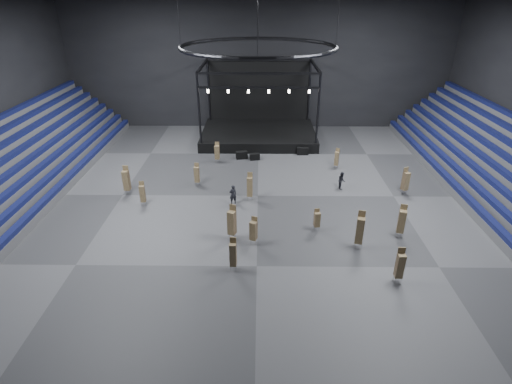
{
  "coord_description": "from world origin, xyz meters",
  "views": [
    {
      "loc": [
        0.19,
        -32.59,
        16.96
      ],
      "look_at": [
        -0.14,
        -2.0,
        1.4
      ],
      "focal_mm": 28.0,
      "sensor_mm": 36.0,
      "label": 1
    }
  ],
  "objects_px": {
    "chair_stack_9": "(126,180)",
    "chair_stack_10": "(233,254)",
    "chair_stack_4": "(337,158)",
    "man_center": "(233,195)",
    "chair_stack_6": "(232,222)",
    "chair_stack_13": "(197,174)",
    "stage": "(259,127)",
    "chair_stack_1": "(406,181)",
    "chair_stack_2": "(400,265)",
    "chair_stack_11": "(360,230)",
    "flight_case_right": "(303,151)",
    "flight_case_left": "(242,155)",
    "chair_stack_0": "(253,230)",
    "flight_case_mid": "(255,157)",
    "chair_stack_12": "(317,219)",
    "chair_stack_8": "(217,152)",
    "chair_stack_5": "(142,193)",
    "chair_stack_3": "(250,186)",
    "crew_member": "(342,180)",
    "chair_stack_7": "(402,221)"
  },
  "relations": [
    {
      "from": "chair_stack_4",
      "to": "crew_member",
      "type": "distance_m",
      "value": 4.81
    },
    {
      "from": "chair_stack_5",
      "to": "chair_stack_12",
      "type": "xyz_separation_m",
      "value": [
        14.68,
        -3.94,
        -0.17
      ]
    },
    {
      "from": "flight_case_mid",
      "to": "chair_stack_11",
      "type": "distance_m",
      "value": 18.66
    },
    {
      "from": "chair_stack_0",
      "to": "chair_stack_3",
      "type": "xyz_separation_m",
      "value": [
        -0.44,
        6.99,
        0.16
      ]
    },
    {
      "from": "flight_case_mid",
      "to": "chair_stack_2",
      "type": "relative_size",
      "value": 0.42
    },
    {
      "from": "chair_stack_0",
      "to": "chair_stack_8",
      "type": "height_order",
      "value": "chair_stack_8"
    },
    {
      "from": "chair_stack_12",
      "to": "stage",
      "type": "bearing_deg",
      "value": 93.89
    },
    {
      "from": "chair_stack_11",
      "to": "chair_stack_13",
      "type": "height_order",
      "value": "chair_stack_11"
    },
    {
      "from": "chair_stack_0",
      "to": "chair_stack_4",
      "type": "distance_m",
      "value": 16.59
    },
    {
      "from": "chair_stack_9",
      "to": "chair_stack_10",
      "type": "xyz_separation_m",
      "value": [
        10.44,
        -11.09,
        -0.17
      ]
    },
    {
      "from": "flight_case_mid",
      "to": "man_center",
      "type": "distance_m",
      "value": 10.43
    },
    {
      "from": "chair_stack_13",
      "to": "chair_stack_8",
      "type": "bearing_deg",
      "value": 81.57
    },
    {
      "from": "stage",
      "to": "chair_stack_12",
      "type": "bearing_deg",
      "value": -78.07
    },
    {
      "from": "stage",
      "to": "chair_stack_9",
      "type": "relative_size",
      "value": 5.03
    },
    {
      "from": "chair_stack_8",
      "to": "man_center",
      "type": "bearing_deg",
      "value": -72.63
    },
    {
      "from": "chair_stack_4",
      "to": "man_center",
      "type": "relative_size",
      "value": 1.23
    },
    {
      "from": "chair_stack_13",
      "to": "man_center",
      "type": "bearing_deg",
      "value": -39.98
    },
    {
      "from": "flight_case_right",
      "to": "chair_stack_13",
      "type": "xyz_separation_m",
      "value": [
        -10.94,
        -8.23,
        0.75
      ]
    },
    {
      "from": "chair_stack_1",
      "to": "chair_stack_7",
      "type": "bearing_deg",
      "value": -130.97
    },
    {
      "from": "chair_stack_8",
      "to": "chair_stack_13",
      "type": "distance_m",
      "value": 5.96
    },
    {
      "from": "chair_stack_9",
      "to": "chair_stack_11",
      "type": "relative_size",
      "value": 0.93
    },
    {
      "from": "chair_stack_11",
      "to": "chair_stack_13",
      "type": "relative_size",
      "value": 1.32
    },
    {
      "from": "flight_case_left",
      "to": "chair_stack_0",
      "type": "relative_size",
      "value": 0.55
    },
    {
      "from": "chair_stack_6",
      "to": "chair_stack_13",
      "type": "bearing_deg",
      "value": 135.68
    },
    {
      "from": "flight_case_left",
      "to": "crew_member",
      "type": "height_order",
      "value": "crew_member"
    },
    {
      "from": "chair_stack_13",
      "to": "chair_stack_10",
      "type": "bearing_deg",
      "value": -66.81
    },
    {
      "from": "chair_stack_4",
      "to": "flight_case_left",
      "type": "bearing_deg",
      "value": -174.28
    },
    {
      "from": "flight_case_mid",
      "to": "chair_stack_6",
      "type": "bearing_deg",
      "value": -95.38
    },
    {
      "from": "chair_stack_2",
      "to": "chair_stack_11",
      "type": "relative_size",
      "value": 0.84
    },
    {
      "from": "flight_case_mid",
      "to": "chair_stack_2",
      "type": "distance_m",
      "value": 22.84
    },
    {
      "from": "chair_stack_13",
      "to": "stage",
      "type": "bearing_deg",
      "value": 72.36
    },
    {
      "from": "chair_stack_1",
      "to": "chair_stack_13",
      "type": "bearing_deg",
      "value": 154.43
    },
    {
      "from": "chair_stack_0",
      "to": "chair_stack_9",
      "type": "distance_m",
      "value": 14.22
    },
    {
      "from": "chair_stack_5",
      "to": "chair_stack_8",
      "type": "relative_size",
      "value": 0.98
    },
    {
      "from": "chair_stack_4",
      "to": "man_center",
      "type": "bearing_deg",
      "value": -122.38
    },
    {
      "from": "chair_stack_9",
      "to": "chair_stack_12",
      "type": "height_order",
      "value": "chair_stack_9"
    },
    {
      "from": "stage",
      "to": "chair_stack_0",
      "type": "height_order",
      "value": "stage"
    },
    {
      "from": "flight_case_left",
      "to": "chair_stack_6",
      "type": "bearing_deg",
      "value": -90.07
    },
    {
      "from": "chair_stack_3",
      "to": "chair_stack_11",
      "type": "xyz_separation_m",
      "value": [
        8.12,
        -7.4,
        0.18
      ]
    },
    {
      "from": "man_center",
      "to": "chair_stack_8",
      "type": "bearing_deg",
      "value": -97.49
    },
    {
      "from": "stage",
      "to": "chair_stack_1",
      "type": "distance_m",
      "value": 20.7
    },
    {
      "from": "chair_stack_0",
      "to": "chair_stack_10",
      "type": "distance_m",
      "value": 3.36
    },
    {
      "from": "chair_stack_0",
      "to": "flight_case_left",
      "type": "bearing_deg",
      "value": 117.58
    },
    {
      "from": "stage",
      "to": "chair_stack_1",
      "type": "xyz_separation_m",
      "value": [
        13.55,
        -15.65,
        -0.12
      ]
    },
    {
      "from": "man_center",
      "to": "flight_case_mid",
      "type": "bearing_deg",
      "value": -121.0
    },
    {
      "from": "flight_case_right",
      "to": "flight_case_left",
      "type": "bearing_deg",
      "value": -169.29
    },
    {
      "from": "chair_stack_10",
      "to": "chair_stack_12",
      "type": "bearing_deg",
      "value": 43.14
    },
    {
      "from": "chair_stack_9",
      "to": "man_center",
      "type": "distance_m",
      "value": 10.02
    },
    {
      "from": "chair_stack_4",
      "to": "flight_case_right",
      "type": "bearing_deg",
      "value": 149.2
    },
    {
      "from": "chair_stack_5",
      "to": "chair_stack_12",
      "type": "bearing_deg",
      "value": -20.94
    }
  ]
}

